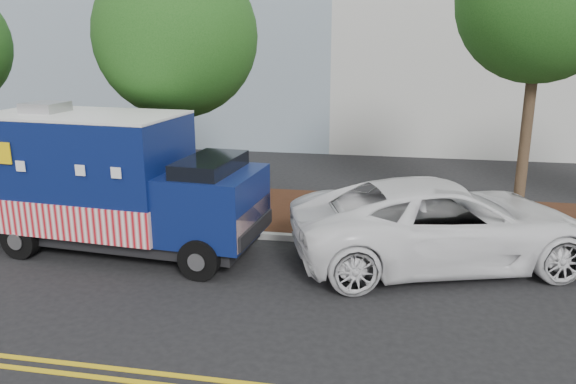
# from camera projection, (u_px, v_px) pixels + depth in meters

# --- Properties ---
(ground) EXTENTS (120.00, 120.00, 0.00)m
(ground) POSITION_uv_depth(u_px,v_px,m) (178.00, 255.00, 12.60)
(ground) COLOR black
(ground) RESTS_ON ground
(curb) EXTENTS (120.00, 0.18, 0.15)m
(curb) POSITION_uv_depth(u_px,v_px,m) (199.00, 231.00, 13.90)
(curb) COLOR #9E9E99
(curb) RESTS_ON ground
(mulch_strip) EXTENTS (120.00, 4.00, 0.15)m
(mulch_strip) POSITION_uv_depth(u_px,v_px,m) (224.00, 207.00, 15.90)
(mulch_strip) COLOR black
(mulch_strip) RESTS_ON ground
(centerline_near) EXTENTS (120.00, 0.10, 0.01)m
(centerline_near) POSITION_uv_depth(u_px,v_px,m) (68.00, 363.00, 8.38)
(centerline_near) COLOR gold
(centerline_near) RESTS_ON ground
(centerline_far) EXTENTS (120.00, 0.10, 0.01)m
(centerline_far) POSITION_uv_depth(u_px,v_px,m) (58.00, 373.00, 8.14)
(centerline_far) COLOR gold
(centerline_far) RESTS_ON ground
(tree_b) EXTENTS (4.24, 4.24, 6.87)m
(tree_b) POSITION_uv_depth(u_px,v_px,m) (176.00, 37.00, 14.56)
(tree_b) COLOR #38281C
(tree_b) RESTS_ON ground
(tree_c) EXTENTS (3.73, 3.73, 7.41)m
(tree_c) POSITION_uv_depth(u_px,v_px,m) (541.00, 0.00, 12.47)
(tree_c) COLOR #38281C
(tree_c) RESTS_ON ground
(sign_post) EXTENTS (0.06, 0.06, 2.40)m
(sign_post) POSITION_uv_depth(u_px,v_px,m) (171.00, 181.00, 14.27)
(sign_post) COLOR #473828
(sign_post) RESTS_ON ground
(food_truck) EXTENTS (6.49, 2.89, 3.33)m
(food_truck) POSITION_uv_depth(u_px,v_px,m) (110.00, 186.00, 12.58)
(food_truck) COLOR black
(food_truck) RESTS_ON ground
(white_car) EXTENTS (7.09, 4.83, 1.80)m
(white_car) POSITION_uv_depth(u_px,v_px,m) (444.00, 223.00, 11.94)
(white_car) COLOR white
(white_car) RESTS_ON ground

